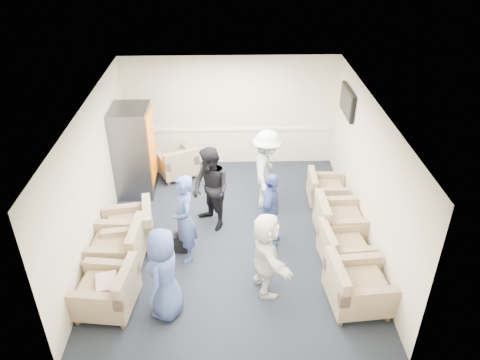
{
  "coord_description": "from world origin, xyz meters",
  "views": [
    {
      "loc": [
        -0.04,
        -7.31,
        5.68
      ],
      "look_at": [
        0.16,
        0.2,
        1.15
      ],
      "focal_mm": 35.0,
      "sensor_mm": 36.0,
      "label": 1
    }
  ],
  "objects_px": {
    "person_front_left": "(164,274)",
    "armchair_right_midnear": "(342,249)",
    "armchair_left_mid": "(120,249)",
    "armchair_right_midfar": "(337,222)",
    "person_mid_left": "(184,219)",
    "armchair_right_far": "(324,191)",
    "armchair_left_near": "(109,292)",
    "person_back_left": "(211,189)",
    "person_mid_right": "(271,210)",
    "armchair_right_near": "(355,288)",
    "armchair_left_far": "(132,229)",
    "armchair_corner": "(178,164)",
    "person_back_right": "(267,170)",
    "vending_machine": "(134,151)",
    "person_front_right": "(266,254)"
  },
  "relations": [
    {
      "from": "armchair_left_near",
      "to": "armchair_right_far",
      "type": "relative_size",
      "value": 1.27
    },
    {
      "from": "armchair_left_near",
      "to": "armchair_right_near",
      "type": "relative_size",
      "value": 0.99
    },
    {
      "from": "armchair_right_midnear",
      "to": "person_front_left",
      "type": "xyz_separation_m",
      "value": [
        -2.99,
        -1.07,
        0.47
      ]
    },
    {
      "from": "person_mid_right",
      "to": "person_front_left",
      "type": "bearing_deg",
      "value": 152.79
    },
    {
      "from": "armchair_corner",
      "to": "person_back_right",
      "type": "xyz_separation_m",
      "value": [
        1.99,
        -1.29,
        0.54
      ]
    },
    {
      "from": "armchair_left_mid",
      "to": "armchair_right_midfar",
      "type": "relative_size",
      "value": 1.06
    },
    {
      "from": "armchair_left_near",
      "to": "person_front_left",
      "type": "xyz_separation_m",
      "value": [
        0.91,
        -0.09,
        0.44
      ]
    },
    {
      "from": "armchair_right_midnear",
      "to": "person_mid_left",
      "type": "bearing_deg",
      "value": 78.97
    },
    {
      "from": "armchair_left_far",
      "to": "person_front_left",
      "type": "xyz_separation_m",
      "value": [
        0.83,
        -1.73,
        0.44
      ]
    },
    {
      "from": "armchair_right_near",
      "to": "vending_machine",
      "type": "xyz_separation_m",
      "value": [
        -4.02,
        3.62,
        0.62
      ]
    },
    {
      "from": "armchair_left_near",
      "to": "armchair_right_midfar",
      "type": "height_order",
      "value": "armchair_right_midfar"
    },
    {
      "from": "vending_machine",
      "to": "armchair_left_mid",
      "type": "bearing_deg",
      "value": -87.85
    },
    {
      "from": "person_mid_left",
      "to": "person_mid_right",
      "type": "relative_size",
      "value": 1.13
    },
    {
      "from": "armchair_left_mid",
      "to": "armchair_right_midfar",
      "type": "bearing_deg",
      "value": 103.57
    },
    {
      "from": "armchair_left_near",
      "to": "person_back_left",
      "type": "height_order",
      "value": "person_back_left"
    },
    {
      "from": "armchair_left_near",
      "to": "person_mid_right",
      "type": "height_order",
      "value": "person_mid_right"
    },
    {
      "from": "vending_machine",
      "to": "person_front_right",
      "type": "distance_m",
      "value": 4.16
    },
    {
      "from": "armchair_left_mid",
      "to": "armchair_right_midnear",
      "type": "bearing_deg",
      "value": 92.61
    },
    {
      "from": "armchair_left_mid",
      "to": "person_mid_right",
      "type": "distance_m",
      "value": 2.8
    },
    {
      "from": "person_front_left",
      "to": "person_front_right",
      "type": "bearing_deg",
      "value": 122.74
    },
    {
      "from": "armchair_corner",
      "to": "person_front_right",
      "type": "distance_m",
      "value": 4.22
    },
    {
      "from": "vending_machine",
      "to": "person_back_left",
      "type": "relative_size",
      "value": 1.16
    },
    {
      "from": "armchair_left_near",
      "to": "person_mid_left",
      "type": "bearing_deg",
      "value": 145.65
    },
    {
      "from": "armchair_left_far",
      "to": "armchair_right_midfar",
      "type": "relative_size",
      "value": 1.1
    },
    {
      "from": "armchair_right_midfar",
      "to": "person_mid_left",
      "type": "xyz_separation_m",
      "value": [
        -2.87,
        -0.5,
        0.49
      ]
    },
    {
      "from": "armchair_left_far",
      "to": "person_back_left",
      "type": "xyz_separation_m",
      "value": [
        1.48,
        0.56,
        0.5
      ]
    },
    {
      "from": "person_front_right",
      "to": "armchair_left_far",
      "type": "bearing_deg",
      "value": 47.81
    },
    {
      "from": "armchair_right_far",
      "to": "person_mid_left",
      "type": "xyz_separation_m",
      "value": [
        -2.83,
        -1.7,
        0.54
      ]
    },
    {
      "from": "armchair_left_far",
      "to": "armchair_corner",
      "type": "bearing_deg",
      "value": 156.56
    },
    {
      "from": "person_back_left",
      "to": "armchair_corner",
      "type": "bearing_deg",
      "value": 167.6
    },
    {
      "from": "armchair_right_midfar",
      "to": "vending_machine",
      "type": "distance_m",
      "value": 4.55
    },
    {
      "from": "armchair_right_far",
      "to": "person_mid_right",
      "type": "distance_m",
      "value": 1.89
    },
    {
      "from": "person_mid_left",
      "to": "armchair_right_far",
      "type": "bearing_deg",
      "value": 103.89
    },
    {
      "from": "person_front_left",
      "to": "person_mid_left",
      "type": "distance_m",
      "value": 1.36
    },
    {
      "from": "person_back_right",
      "to": "person_front_right",
      "type": "xyz_separation_m",
      "value": [
        -0.2,
        -2.51,
        -0.12
      ]
    },
    {
      "from": "armchair_right_midnear",
      "to": "person_back_left",
      "type": "relative_size",
      "value": 0.52
    },
    {
      "from": "vending_machine",
      "to": "person_mid_left",
      "type": "xyz_separation_m",
      "value": [
        1.25,
        -2.34,
        -0.15
      ]
    },
    {
      "from": "armchair_right_midfar",
      "to": "vending_machine",
      "type": "relative_size",
      "value": 0.47
    },
    {
      "from": "armchair_right_near",
      "to": "person_back_left",
      "type": "height_order",
      "value": "person_back_left"
    },
    {
      "from": "armchair_left_mid",
      "to": "person_mid_left",
      "type": "relative_size",
      "value": 0.58
    },
    {
      "from": "armchair_corner",
      "to": "armchair_right_near",
      "type": "bearing_deg",
      "value": 100.97
    },
    {
      "from": "armchair_right_near",
      "to": "armchair_left_far",
      "type": "bearing_deg",
      "value": 61.18
    },
    {
      "from": "armchair_left_near",
      "to": "armchair_right_midfar",
      "type": "xyz_separation_m",
      "value": [
        3.99,
        1.76,
        0.0
      ]
    },
    {
      "from": "vending_machine",
      "to": "person_front_left",
      "type": "bearing_deg",
      "value": -74.2
    },
    {
      "from": "armchair_right_midfar",
      "to": "person_front_right",
      "type": "distance_m",
      "value": 2.07
    },
    {
      "from": "person_front_left",
      "to": "armchair_right_midnear",
      "type": "bearing_deg",
      "value": 125.98
    },
    {
      "from": "armchair_left_near",
      "to": "armchair_right_near",
      "type": "bearing_deg",
      "value": 97.0
    },
    {
      "from": "armchair_corner",
      "to": "person_front_left",
      "type": "height_order",
      "value": "person_front_left"
    },
    {
      "from": "person_mid_left",
      "to": "person_back_right",
      "type": "distance_m",
      "value": 2.27
    },
    {
      "from": "armchair_left_mid",
      "to": "person_mid_left",
      "type": "bearing_deg",
      "value": 104.26
    }
  ]
}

